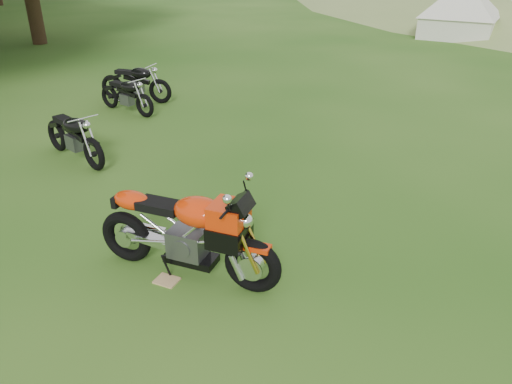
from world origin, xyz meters
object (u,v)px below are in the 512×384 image
at_px(sport_motorcycle, 185,226).
at_px(plywood_board, 167,280).
at_px(vintage_moto_b, 126,94).
at_px(vintage_moto_d, 135,82).
at_px(vintage_moto_a, 73,135).
at_px(tent_left, 462,7).

relative_size(sport_motorcycle, plywood_board, 8.32).
height_order(vintage_moto_b, vintage_moto_d, vintage_moto_d).
height_order(vintage_moto_a, vintage_moto_d, vintage_moto_d).
bearing_deg(vintage_moto_b, vintage_moto_a, -59.20).
bearing_deg(vintage_moto_d, vintage_moto_a, -76.38).
bearing_deg(vintage_moto_d, vintage_moto_b, -72.75).
bearing_deg(vintage_moto_b, tent_left, 78.55).
relative_size(sport_motorcycle, vintage_moto_a, 1.20).
bearing_deg(sport_motorcycle, vintage_moto_b, 130.55).
xyz_separation_m(plywood_board, vintage_moto_a, (-3.60, 2.53, 0.49)).
bearing_deg(sport_motorcycle, vintage_moto_d, 128.14).
xyz_separation_m(plywood_board, tent_left, (1.98, 19.85, 1.23)).
bearing_deg(plywood_board, tent_left, 84.31).
relative_size(plywood_board, tent_left, 0.10).
bearing_deg(tent_left, plywood_board, -89.76).
xyz_separation_m(sport_motorcycle, vintage_moto_b, (-4.68, 5.10, -0.23)).
relative_size(vintage_moto_a, vintage_moto_d, 0.99).
distance_m(vintage_moto_d, tent_left, 15.27).
height_order(plywood_board, vintage_moto_b, vintage_moto_b).
xyz_separation_m(vintage_moto_a, vintage_moto_b, (-0.92, 2.80, -0.04)).
distance_m(vintage_moto_a, tent_left, 18.21).
distance_m(vintage_moto_b, tent_left, 15.92).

